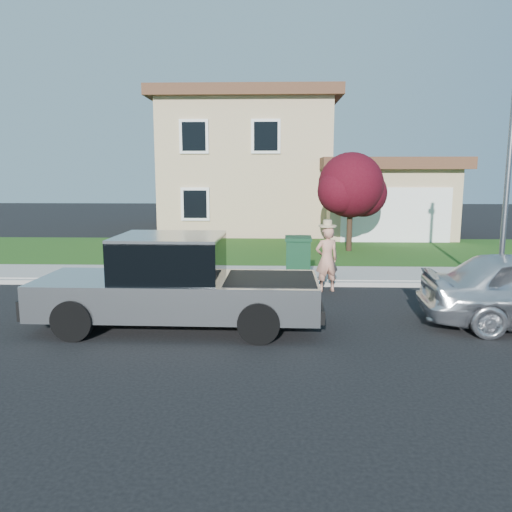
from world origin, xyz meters
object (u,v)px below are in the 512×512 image
(woman, at_px, (327,258))
(trash_bin, at_px, (298,258))
(pickup_truck, at_px, (177,285))
(street_lamp, at_px, (509,169))
(ornamental_tree, at_px, (352,188))

(woman, xyz_separation_m, trash_bin, (-0.69, 0.78, -0.13))
(pickup_truck, relative_size, street_lamp, 1.03)
(trash_bin, bearing_deg, woman, -46.90)
(ornamental_tree, bearing_deg, pickup_truck, -117.08)
(woman, bearing_deg, street_lamp, 159.20)
(pickup_truck, xyz_separation_m, street_lamp, (7.42, 2.76, 2.22))
(trash_bin, bearing_deg, street_lamp, -11.53)
(trash_bin, relative_size, street_lamp, 0.21)
(pickup_truck, height_order, street_lamp, street_lamp)
(trash_bin, distance_m, street_lamp, 5.54)
(pickup_truck, relative_size, ornamental_tree, 1.52)
(ornamental_tree, xyz_separation_m, street_lamp, (2.66, -6.56, 0.63))
(pickup_truck, height_order, trash_bin, pickup_truck)
(street_lamp, bearing_deg, ornamental_tree, 122.67)
(woman, xyz_separation_m, street_lamp, (4.20, -0.38, 2.20))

